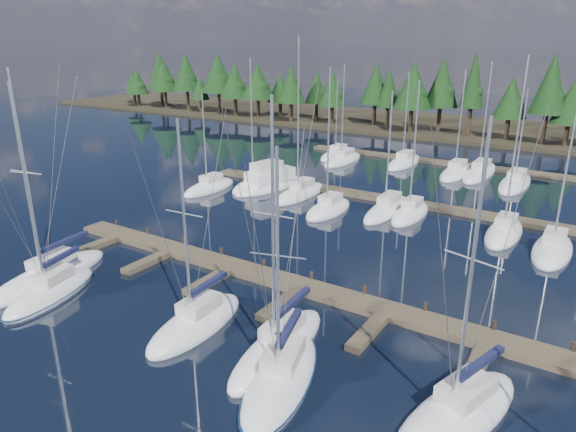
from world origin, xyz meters
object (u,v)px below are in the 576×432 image
Objects in this scene: main_dock at (299,290)px; motor_yacht_left at (270,183)px; front_sailboat_2 at (196,323)px; front_sailboat_5 at (459,412)px; front_sailboat_0 at (49,276)px; front_sailboat_1 at (51,292)px; front_sailboat_3 at (279,346)px; front_sailboat_4 at (281,377)px.

main_dock is 25.81m from motor_yacht_left.
front_sailboat_2 is 15.05m from front_sailboat_5.
front_sailboat_1 reaches higher than front_sailboat_0.
front_sailboat_3 is (5.44, 0.55, 0.01)m from front_sailboat_2.
main_dock is 2.87× the size of front_sailboat_1.
front_sailboat_2 reaches higher than main_dock.
front_sailboat_3 reaches higher than main_dock.
main_dock is 3.09× the size of front_sailboat_5.
front_sailboat_0 reaches higher than front_sailboat_5.
front_sailboat_1 is at bearing -170.09° from front_sailboat_3.
front_sailboat_0 reaches higher than front_sailboat_2.
motor_yacht_left is (-2.68, 29.20, 0.25)m from front_sailboat_1.
front_sailboat_4 is 0.89× the size of front_sailboat_5.
front_sailboat_4 is 8.31m from front_sailboat_5.
front_sailboat_3 is (18.46, 1.44, 0.01)m from front_sailboat_0.
front_sailboat_2 is (13.02, 0.89, 0.00)m from front_sailboat_0.
front_sailboat_3 is 2.67m from front_sailboat_4.
motor_yacht_left is (-18.80, 26.39, 0.25)m from front_sailboat_3.
motor_yacht_left is (-20.38, 28.54, 0.28)m from front_sailboat_4.
front_sailboat_1 is at bearing -84.76° from motor_yacht_left.
motor_yacht_left is at bearing 125.53° from front_sailboat_4.
front_sailboat_3 is at bearing 4.46° from front_sailboat_0.
motor_yacht_left is at bearing 90.70° from front_sailboat_0.
front_sailboat_1 is at bearing -168.02° from front_sailboat_2.
front_sailboat_2 is 0.90× the size of front_sailboat_3.
front_sailboat_4 is (1.58, -2.15, -0.02)m from front_sailboat_3.
front_sailboat_4 reaches higher than main_dock.
motor_yacht_left reaches higher than main_dock.
front_sailboat_4 is (7.02, -1.60, -0.01)m from front_sailboat_2.
front_sailboat_0 is 1.35× the size of motor_yacht_left.
front_sailboat_5 is (28.06, 1.47, 0.00)m from front_sailboat_0.
front_sailboat_2 is 1.03× the size of front_sailboat_4.
front_sailboat_1 is 1.21× the size of front_sailboat_4.
front_sailboat_3 is 32.40m from motor_yacht_left.
front_sailboat_0 is 1.14× the size of front_sailboat_4.
front_sailboat_5 reaches higher than front_sailboat_2.
main_dock is 3.48× the size of front_sailboat_4.
front_sailboat_5 is (12.20, -6.28, 0.09)m from main_dock.
front_sailboat_3 reaches higher than front_sailboat_0.
front_sailboat_1 is 29.33m from motor_yacht_left.
main_dock is 16.31m from front_sailboat_1.
front_sailboat_1 is 25.88m from front_sailboat_5.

